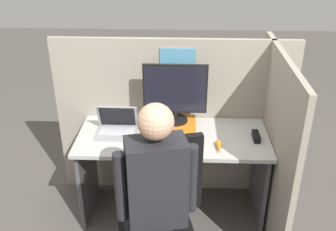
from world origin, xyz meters
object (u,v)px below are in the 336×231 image
carrot_toy (219,147)px  office_chair (162,216)px  laptop (117,128)px  monitor (175,92)px  person (154,198)px  paper_box (175,124)px  stapler (256,136)px

carrot_toy → office_chair: (-0.38, -0.46, -0.24)m
office_chair → laptop: bearing=119.4°
monitor → person: person is taller
paper_box → laptop: laptop is taller
laptop → person: 0.89m
monitor → office_chair: size_ratio=0.48×
laptop → person: size_ratio=0.23×
person → carrot_toy: bearing=55.8°
stapler → person: bearing=-132.3°
paper_box → carrot_toy: bearing=-44.5°
carrot_toy → office_chair: size_ratio=0.15×
monitor → carrot_toy: (0.32, -0.32, -0.28)m
carrot_toy → person: person is taller
office_chair → person: bearing=-103.2°
monitor → paper_box: bearing=-90.0°
paper_box → monitor: (-0.00, 0.00, 0.27)m
stapler → monitor: bearing=165.4°
paper_box → person: size_ratio=0.24×
paper_box → laptop: 0.45m
monitor → stapler: bearing=-14.6°
office_chair → person: (-0.04, -0.15, 0.27)m
monitor → laptop: monitor is taller
monitor → carrot_toy: monitor is taller
carrot_toy → monitor: bearing=135.3°
paper_box → office_chair: 0.82m
person → paper_box: bearing=84.2°
paper_box → carrot_toy: paper_box is taller
laptop → stapler: bearing=-2.5°
monitor → office_chair: bearing=-94.4°
carrot_toy → paper_box: bearing=135.5°
stapler → person: (-0.70, -0.77, 0.03)m
person → laptop: bearing=112.6°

